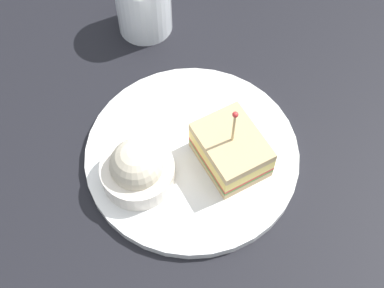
{
  "coord_description": "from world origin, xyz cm",
  "views": [
    {
      "loc": [
        -33.24,
        5.55,
        59.68
      ],
      "look_at": [
        0.0,
        0.0,
        3.31
      ],
      "focal_mm": 49.97,
      "sensor_mm": 36.0,
      "label": 1
    }
  ],
  "objects_px": {
    "coleslaw_bowl": "(137,169)",
    "drink_glass": "(144,7)",
    "sandwich_half_center": "(231,150)",
    "plate": "(192,155)"
  },
  "relations": [
    {
      "from": "drink_glass",
      "to": "coleslaw_bowl",
      "type": "bearing_deg",
      "value": 171.4
    },
    {
      "from": "sandwich_half_center",
      "to": "coleslaw_bowl",
      "type": "bearing_deg",
      "value": 93.1
    },
    {
      "from": "coleslaw_bowl",
      "to": "drink_glass",
      "type": "height_order",
      "value": "drink_glass"
    },
    {
      "from": "coleslaw_bowl",
      "to": "sandwich_half_center",
      "type": "bearing_deg",
      "value": -86.9
    },
    {
      "from": "sandwich_half_center",
      "to": "plate",
      "type": "bearing_deg",
      "value": 66.83
    },
    {
      "from": "coleslaw_bowl",
      "to": "drink_glass",
      "type": "bearing_deg",
      "value": -8.6
    },
    {
      "from": "plate",
      "to": "drink_glass",
      "type": "xyz_separation_m",
      "value": [
        0.23,
        0.03,
        0.03
      ]
    },
    {
      "from": "sandwich_half_center",
      "to": "coleslaw_bowl",
      "type": "distance_m",
      "value": 0.12
    },
    {
      "from": "sandwich_half_center",
      "to": "coleslaw_bowl",
      "type": "height_order",
      "value": "sandwich_half_center"
    },
    {
      "from": "plate",
      "to": "drink_glass",
      "type": "bearing_deg",
      "value": 7.57
    }
  ]
}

